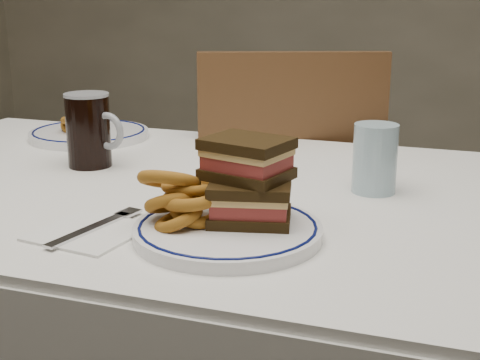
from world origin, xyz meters
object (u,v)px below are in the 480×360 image
(beer_mug, at_px, (90,130))
(far_plate, at_px, (89,134))
(main_plate, at_px, (228,230))
(reuben_sandwich, at_px, (248,180))
(chair_far, at_px, (285,216))

(beer_mug, height_order, far_plate, beer_mug)
(main_plate, relative_size, far_plate, 0.97)
(main_plate, distance_m, reuben_sandwich, 0.08)
(reuben_sandwich, height_order, far_plate, reuben_sandwich)
(reuben_sandwich, height_order, beer_mug, beer_mug)
(chair_far, bearing_deg, far_plate, -146.06)
(reuben_sandwich, bearing_deg, far_plate, 139.37)
(main_plate, xyz_separation_m, reuben_sandwich, (0.02, 0.03, 0.07))
(beer_mug, relative_size, far_plate, 0.53)
(far_plate, bearing_deg, chair_far, 33.94)
(beer_mug, bearing_deg, reuben_sandwich, -31.36)
(main_plate, distance_m, beer_mug, 0.48)
(main_plate, bearing_deg, far_plate, 136.43)
(reuben_sandwich, distance_m, far_plate, 0.72)
(beer_mug, bearing_deg, far_plate, 122.29)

